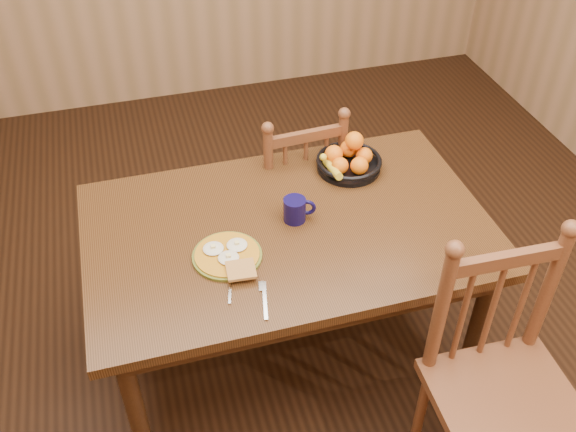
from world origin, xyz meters
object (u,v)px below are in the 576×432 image
object	(u,v)px
breakfast_plate	(228,255)
coffee_mug	(296,209)
fruit_bowl	(349,160)
chair_near	(501,387)
chair_far	(294,190)
dining_table	(288,241)

from	to	relation	value
breakfast_plate	coffee_mug	distance (m)	0.34
breakfast_plate	fruit_bowl	xyz separation A→B (m)	(0.63, 0.41, 0.03)
chair_near	coffee_mug	size ratio (longest dim) A/B	8.08
chair_far	breakfast_plate	size ratio (longest dim) A/B	3.27
chair_far	coffee_mug	distance (m)	0.65
chair_near	breakfast_plate	distance (m)	1.08
coffee_mug	fruit_bowl	distance (m)	0.42
coffee_mug	chair_far	bearing A→B (deg)	73.94
coffee_mug	fruit_bowl	world-z (taller)	fruit_bowl
chair_near	coffee_mug	bearing A→B (deg)	124.28
dining_table	coffee_mug	xyz separation A→B (m)	(0.04, 0.03, 0.14)
dining_table	breakfast_plate	size ratio (longest dim) A/B	5.50
chair_far	fruit_bowl	xyz separation A→B (m)	(0.17, -0.26, 0.33)
chair_near	fruit_bowl	world-z (taller)	chair_near
dining_table	breakfast_plate	world-z (taller)	breakfast_plate
dining_table	fruit_bowl	xyz separation A→B (m)	(0.36, 0.30, 0.13)
chair_far	breakfast_plate	distance (m)	0.87
chair_near	coffee_mug	xyz separation A→B (m)	(-0.51, 0.81, 0.28)
dining_table	chair_near	size ratio (longest dim) A/B	1.48
breakfast_plate	fruit_bowl	world-z (taller)	fruit_bowl
breakfast_plate	coffee_mug	bearing A→B (deg)	25.21
chair_far	coffee_mug	world-z (taller)	chair_far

